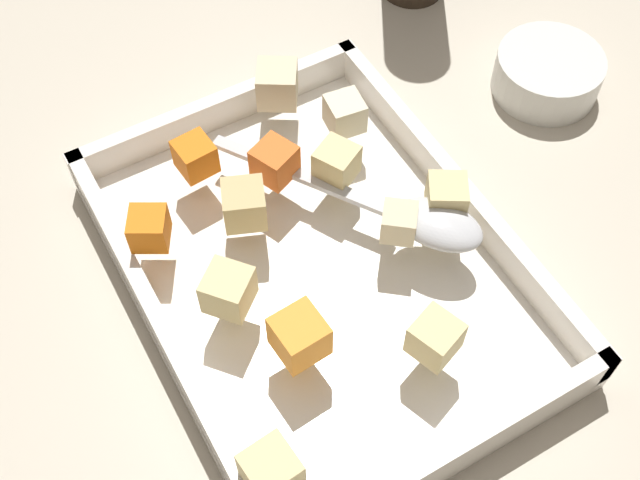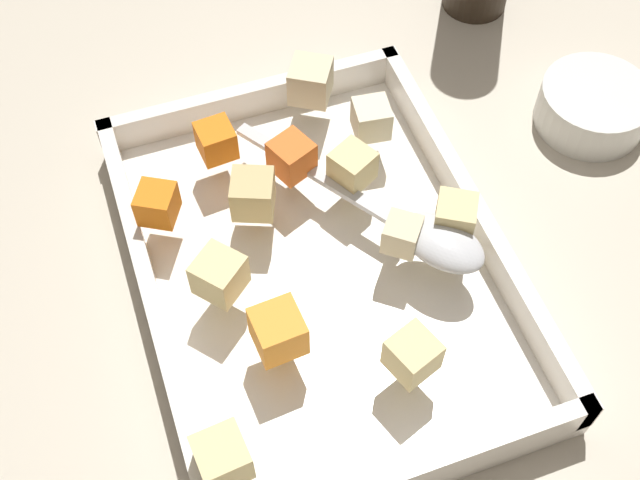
# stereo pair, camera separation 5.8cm
# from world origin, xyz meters

# --- Properties ---
(ground_plane) EXTENTS (4.00, 4.00, 0.00)m
(ground_plane) POSITION_xyz_m (0.00, 0.00, 0.00)
(ground_plane) COLOR #BCB29E
(baking_dish) EXTENTS (0.35, 0.26, 0.04)m
(baking_dish) POSITION_xyz_m (0.01, 0.00, 0.01)
(baking_dish) COLOR white
(baking_dish) RESTS_ON ground_plane
(carrot_chunk_heap_side) EXTENTS (0.04, 0.04, 0.03)m
(carrot_chunk_heap_side) POSITION_xyz_m (-0.07, 0.01, 0.06)
(carrot_chunk_heap_side) COLOR orange
(carrot_chunk_heap_side) RESTS_ON baking_dish
(carrot_chunk_mid_right) EXTENTS (0.03, 0.03, 0.03)m
(carrot_chunk_mid_right) POSITION_xyz_m (-0.10, -0.04, 0.06)
(carrot_chunk_mid_right) COLOR orange
(carrot_chunk_mid_right) RESTS_ON baking_dish
(carrot_chunk_near_spoon) EXTENTS (0.04, 0.04, 0.03)m
(carrot_chunk_near_spoon) POSITION_xyz_m (-0.06, -0.10, 0.06)
(carrot_chunk_near_spoon) COLOR orange
(carrot_chunk_near_spoon) RESTS_ON baking_dish
(carrot_chunk_mid_left) EXTENTS (0.03, 0.03, 0.03)m
(carrot_chunk_mid_left) POSITION_xyz_m (0.07, -0.05, 0.06)
(carrot_chunk_mid_left) COLOR orange
(carrot_chunk_mid_left) RESTS_ON baking_dish
(potato_chunk_near_right) EXTENTS (0.03, 0.03, 0.03)m
(potato_chunk_near_right) POSITION_xyz_m (0.14, -0.11, 0.06)
(potato_chunk_near_right) COLOR #E0CC89
(potato_chunk_near_right) RESTS_ON baking_dish
(potato_chunk_corner_ne) EXTENTS (0.04, 0.04, 0.03)m
(potato_chunk_corner_ne) POSITION_xyz_m (0.11, 0.03, 0.06)
(potato_chunk_corner_ne) COLOR #E0CC89
(potato_chunk_corner_ne) RESTS_ON baking_dish
(potato_chunk_back_center) EXTENTS (0.04, 0.04, 0.03)m
(potato_chunk_back_center) POSITION_xyz_m (-0.14, 0.04, 0.06)
(potato_chunk_back_center) COLOR beige
(potato_chunk_back_center) RESTS_ON baking_dish
(potato_chunk_far_left) EXTENTS (0.04, 0.04, 0.03)m
(potato_chunk_far_left) POSITION_xyz_m (0.02, 0.10, 0.06)
(potato_chunk_far_left) COLOR #E0CC89
(potato_chunk_far_left) RESTS_ON baking_dish
(potato_chunk_under_handle) EXTENTS (0.04, 0.04, 0.03)m
(potato_chunk_under_handle) POSITION_xyz_m (-0.04, -0.03, 0.06)
(potato_chunk_under_handle) COLOR tan
(potato_chunk_under_handle) RESTS_ON baking_dish
(potato_chunk_heap_top) EXTENTS (0.04, 0.04, 0.03)m
(potato_chunk_heap_top) POSITION_xyz_m (-0.05, 0.05, 0.06)
(potato_chunk_heap_top) COLOR #E0CC89
(potato_chunk_heap_top) RESTS_ON baking_dish
(potato_chunk_rim_edge) EXTENTS (0.03, 0.03, 0.03)m
(potato_chunk_rim_edge) POSITION_xyz_m (-0.09, 0.08, 0.06)
(potato_chunk_rim_edge) COLOR beige
(potato_chunk_rim_edge) RESTS_ON baking_dish
(potato_chunk_corner_se) EXTENTS (0.03, 0.03, 0.02)m
(potato_chunk_corner_se) POSITION_xyz_m (0.02, 0.06, 0.06)
(potato_chunk_corner_se) COLOR beige
(potato_chunk_corner_se) RESTS_ON baking_dish
(potato_chunk_far_right) EXTENTS (0.04, 0.04, 0.03)m
(potato_chunk_far_right) POSITION_xyz_m (0.01, -0.07, 0.06)
(potato_chunk_far_right) COLOR #E0CC89
(potato_chunk_far_right) RESTS_ON baking_dish
(serving_spoon) EXTENTS (0.20, 0.14, 0.02)m
(serving_spoon) POSITION_xyz_m (0.03, 0.07, 0.05)
(serving_spoon) COLOR silver
(serving_spoon) RESTS_ON baking_dish
(small_prep_bowl) EXTENTS (0.09, 0.09, 0.04)m
(small_prep_bowl) POSITION_xyz_m (-0.07, 0.28, 0.02)
(small_prep_bowl) COLOR silver
(small_prep_bowl) RESTS_ON ground_plane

